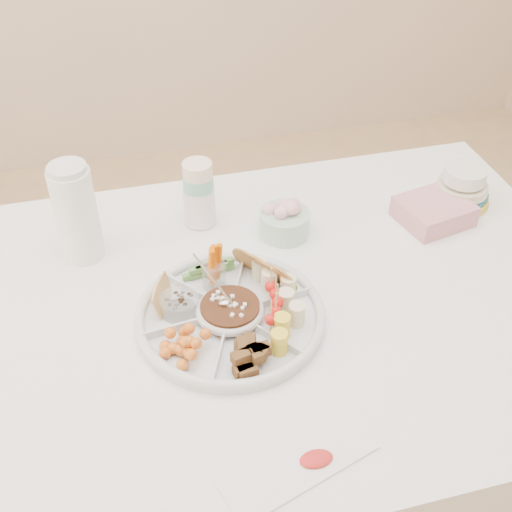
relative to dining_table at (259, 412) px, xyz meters
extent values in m
plane|color=tan|center=(0.00, 0.00, -0.38)|extent=(4.00, 4.00, 0.00)
cube|color=white|center=(0.00, 0.00, 0.00)|extent=(1.52, 1.02, 0.76)
cylinder|color=silver|center=(-0.07, -0.04, 0.40)|extent=(0.42, 0.42, 0.04)
cylinder|color=black|center=(-0.07, -0.04, 0.41)|extent=(0.13, 0.13, 0.04)
cylinder|color=silver|center=(-0.07, 0.31, 0.48)|extent=(0.09, 0.09, 0.21)
cylinder|color=white|center=(-0.35, 0.25, 0.50)|extent=(0.10, 0.10, 0.24)
cylinder|color=#9FB0A8|center=(0.12, 0.22, 0.42)|extent=(0.13, 0.13, 0.09)
cube|color=#CC8790|center=(0.49, 0.18, 0.41)|extent=(0.19, 0.17, 0.05)
cylinder|color=gold|center=(0.59, 0.23, 0.43)|extent=(0.18, 0.18, 0.10)
cube|color=white|center=(-0.04, -0.40, 0.38)|extent=(0.28, 0.17, 0.01)
camera|label=1|loc=(-0.25, -0.96, 1.32)|focal=45.00mm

